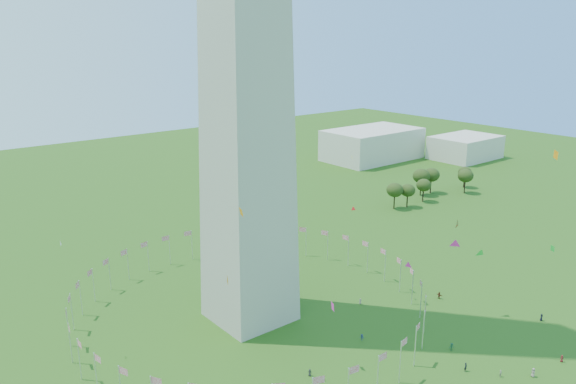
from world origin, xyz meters
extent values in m
cylinder|color=silver|center=(40.00, 50.00, 4.50)|extent=(0.24, 0.24, 9.00)
cylinder|color=silver|center=(39.39, 56.95, 4.50)|extent=(0.24, 0.24, 9.00)
cylinder|color=silver|center=(37.59, 63.68, 4.50)|extent=(0.24, 0.24, 9.00)
cylinder|color=silver|center=(34.64, 70.00, 4.50)|extent=(0.24, 0.24, 9.00)
cylinder|color=silver|center=(30.64, 75.71, 4.50)|extent=(0.24, 0.24, 9.00)
cylinder|color=silver|center=(25.71, 80.64, 4.50)|extent=(0.24, 0.24, 9.00)
cylinder|color=silver|center=(20.00, 84.64, 4.50)|extent=(0.24, 0.24, 9.00)
cylinder|color=silver|center=(13.68, 87.59, 4.50)|extent=(0.24, 0.24, 9.00)
cylinder|color=silver|center=(6.95, 89.39, 4.50)|extent=(0.24, 0.24, 9.00)
cylinder|color=silver|center=(0.00, 90.00, 4.50)|extent=(0.24, 0.24, 9.00)
cylinder|color=silver|center=(-6.95, 89.39, 4.50)|extent=(0.24, 0.24, 9.00)
cylinder|color=silver|center=(-13.68, 87.59, 4.50)|extent=(0.24, 0.24, 9.00)
cylinder|color=silver|center=(-20.00, 84.64, 4.50)|extent=(0.24, 0.24, 9.00)
cylinder|color=silver|center=(-25.71, 80.64, 4.50)|extent=(0.24, 0.24, 9.00)
cylinder|color=silver|center=(-30.64, 75.71, 4.50)|extent=(0.24, 0.24, 9.00)
cylinder|color=silver|center=(-34.64, 70.00, 4.50)|extent=(0.24, 0.24, 9.00)
cylinder|color=silver|center=(-37.59, 63.68, 4.50)|extent=(0.24, 0.24, 9.00)
cylinder|color=silver|center=(-39.39, 56.95, 4.50)|extent=(0.24, 0.24, 9.00)
cylinder|color=silver|center=(-40.00, 50.00, 4.50)|extent=(0.24, 0.24, 9.00)
cylinder|color=silver|center=(-39.39, 43.05, 4.50)|extent=(0.24, 0.24, 9.00)
cylinder|color=silver|center=(0.00, 10.00, 4.50)|extent=(0.24, 0.24, 9.00)
cylinder|color=silver|center=(6.95, 10.61, 4.50)|extent=(0.24, 0.24, 9.00)
cylinder|color=silver|center=(13.68, 12.41, 4.50)|extent=(0.24, 0.24, 9.00)
cylinder|color=silver|center=(20.00, 15.36, 4.50)|extent=(0.24, 0.24, 9.00)
cylinder|color=silver|center=(25.71, 19.36, 4.50)|extent=(0.24, 0.24, 9.00)
cylinder|color=silver|center=(30.64, 24.29, 4.50)|extent=(0.24, 0.24, 9.00)
cylinder|color=silver|center=(34.64, 30.00, 4.50)|extent=(0.24, 0.24, 9.00)
cylinder|color=silver|center=(37.59, 36.32, 4.50)|extent=(0.24, 0.24, 9.00)
cylinder|color=silver|center=(39.39, 43.05, 4.50)|extent=(0.24, 0.24, 9.00)
cube|color=beige|center=(150.00, 150.00, 8.00)|extent=(50.00, 30.00, 16.00)
cube|color=beige|center=(190.00, 120.00, 6.00)|extent=(35.00, 25.00, 12.00)
imported|color=black|center=(51.49, 5.57, 0.87)|extent=(1.01, 1.02, 1.75)
imported|color=#1F2848|center=(12.67, 25.89, 0.74)|extent=(0.95, 1.10, 1.48)
imported|color=black|center=(20.19, 4.82, 0.95)|extent=(0.75, 0.54, 1.90)
imported|color=slate|center=(23.84, -0.60, 0.75)|extent=(0.60, 0.45, 1.50)
imported|color=gray|center=(24.78, 38.00, 0.74)|extent=(0.76, 0.56, 1.47)
imported|color=#561413|center=(42.38, 27.51, 0.89)|extent=(0.79, 1.68, 1.78)
imported|color=gray|center=(28.76, -4.57, 0.95)|extent=(0.91, 1.09, 1.90)
imported|color=#1A4127|center=(24.37, 11.07, 0.89)|extent=(1.33, 1.18, 1.79)
imported|color=maroon|center=(38.26, -5.63, 0.76)|extent=(0.84, 0.90, 1.52)
imported|color=black|center=(-4.87, 23.08, 0.76)|extent=(0.85, 0.90, 1.52)
plane|color=#CC2699|center=(32.51, 17.74, 20.07)|extent=(1.53, 2.60, 2.67)
plane|color=orange|center=(45.29, 4.34, 40.55)|extent=(2.05, 1.00, 2.25)
plane|color=orange|center=(-30.24, 11.81, 31.80)|extent=(0.17, 1.56, 1.55)
plane|color=white|center=(-37.97, 60.51, 24.55)|extent=(0.49, 1.39, 1.43)
plane|color=#CC2699|center=(-1.05, 44.57, 24.15)|extent=(1.36, 0.22, 1.35)
plane|color=orange|center=(-14.02, 32.10, 33.33)|extent=(1.99, 0.79, 2.03)
plane|color=yellow|center=(26.00, 43.62, 36.06)|extent=(0.65, 1.08, 1.26)
plane|color=green|center=(38.48, -0.64, 23.22)|extent=(0.39, 1.40, 1.41)
plane|color=#CC2699|center=(25.48, 24.56, 14.69)|extent=(0.76, 1.48, 1.61)
plane|color=#CC2699|center=(0.76, 22.94, 13.24)|extent=(1.27, 1.50, 1.85)
plane|color=red|center=(29.68, 46.16, 21.77)|extent=(1.19, 0.77, 1.10)
plane|color=green|center=(33.90, 18.56, 24.13)|extent=(1.96, 0.69, 2.00)
plane|color=green|center=(42.31, 17.35, 15.54)|extent=(2.16, 1.75, 2.55)
ellipsoid|color=#304617|center=(91.57, 84.53, 4.97)|extent=(6.36, 6.36, 9.94)
ellipsoid|color=#304617|center=(97.05, 82.75, 4.49)|extent=(5.75, 5.75, 8.98)
ellipsoid|color=#304617|center=(107.64, 83.47, 4.57)|extent=(5.86, 5.86, 9.15)
ellipsoid|color=#304617|center=(114.14, 89.81, 5.51)|extent=(7.05, 7.05, 11.02)
ellipsoid|color=#304617|center=(120.30, 89.41, 5.25)|extent=(6.72, 6.72, 10.50)
ellipsoid|color=#304617|center=(131.21, 80.35, 5.01)|extent=(6.42, 6.42, 10.02)
ellipsoid|color=#304617|center=(138.73, 85.72, 4.51)|extent=(5.77, 5.77, 9.02)
camera|label=1|loc=(-68.48, -48.56, 64.65)|focal=35.00mm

